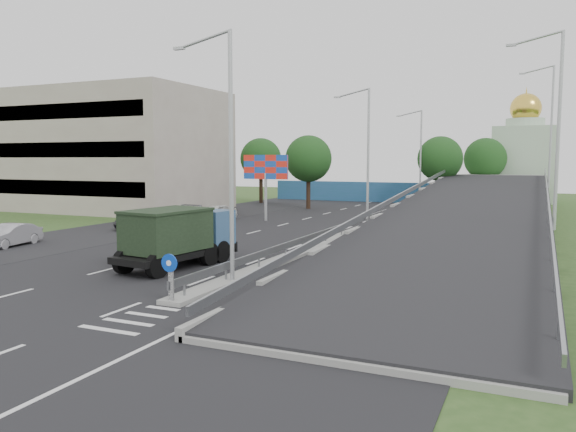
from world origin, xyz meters
The scene contains 23 objects.
ground centered at (0.00, 0.00, 0.00)m, with size 160.00×160.00×0.00m, color #2D4C1E.
road_surface centered at (-3.00, 20.00, 0.00)m, with size 26.00×90.00×0.04m, color black.
parking_strip centered at (-16.00, 20.00, 0.00)m, with size 8.00×90.00×0.05m, color black.
median centered at (0.00, 24.00, 0.10)m, with size 1.00×44.00×0.20m, color gray.
overpass_ramp centered at (7.50, 24.00, 1.75)m, with size 10.00×50.00×3.50m.
median_guardrail centered at (0.00, 24.00, 0.75)m, with size 0.09×44.00×0.71m.
sign_bollard centered at (0.00, 2.17, 1.03)m, with size 0.64×0.23×1.67m.
lamp_post_near centered at (0.11, 6.00, 5.81)m, with size 2.74×0.18×10.08m.
lamp_post_mid centered at (0.11, 26.00, 5.81)m, with size 2.74×0.18×10.08m.
lamp_post_far centered at (0.11, 46.00, 5.81)m, with size 2.74×0.18×10.08m.
beige_building centered at (-30.00, 32.00, 6.00)m, with size 24.00×14.00×12.00m, color gray.
blue_wall centered at (-4.00, 52.00, 1.20)m, with size 30.00×0.50×2.40m, color #26628D.
church centered at (10.00, 60.00, 5.31)m, with size 7.00×7.00×13.80m.
billboard centered at (-9.00, 28.00, 4.19)m, with size 4.00×0.24×5.50m.
tree_left_mid centered at (-10.00, 40.00, 5.18)m, with size 4.80×4.80×7.60m.
tree_median_far centered at (2.00, 48.00, 5.18)m, with size 4.80×4.80×7.60m.
tree_left_far centered at (-18.00, 45.00, 5.18)m, with size 4.80×4.80×7.60m.
tree_ramp_far centered at (6.00, 55.00, 5.18)m, with size 4.80×4.80×7.60m.
dump_truck centered at (-3.93, 8.31, 1.57)m, with size 3.16×6.69×2.84m.
parked_car_b centered at (-16.77, 9.53, 0.67)m, with size 1.42×4.07×1.34m, color #ADABB0.
parked_car_c centered at (-15.05, 19.60, 0.68)m, with size 2.25×4.87×1.35m, color #313236.
parked_car_d centered at (-13.92, 21.60, 0.78)m, with size 2.19×5.38×1.56m, color gray.
parked_car_e centered at (-12.69, 26.05, 0.71)m, with size 1.67×4.14×1.41m, color silver.
Camera 1 is at (11.62, -13.81, 5.16)m, focal length 35.00 mm.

